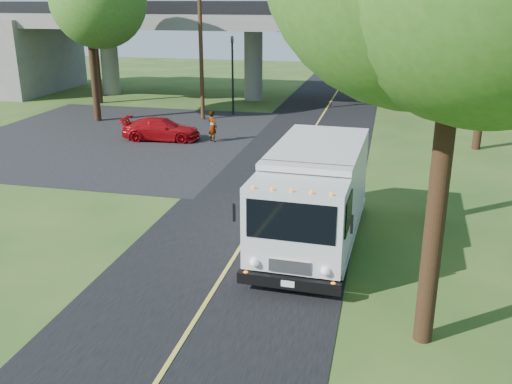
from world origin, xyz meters
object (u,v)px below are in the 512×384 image
(traffic_signal, at_px, (233,67))
(pedestrian, at_px, (212,126))
(utility_pole, at_px, (201,48))
(red_sedan, at_px, (161,129))
(step_van, at_px, (314,194))

(traffic_signal, distance_m, pedestrian, 8.08)
(utility_pole, height_order, red_sedan, utility_pole)
(red_sedan, height_order, pedestrian, pedestrian)
(traffic_signal, relative_size, step_van, 0.68)
(utility_pole, height_order, pedestrian, utility_pole)
(step_van, height_order, pedestrian, step_van)
(traffic_signal, xyz_separation_m, pedestrian, (0.93, -7.68, -2.32))
(step_van, bearing_deg, pedestrian, 122.57)
(utility_pole, xyz_separation_m, red_sedan, (-0.50, -5.92, -3.97))
(traffic_signal, bearing_deg, pedestrian, -83.07)
(utility_pole, distance_m, pedestrian, 7.22)
(step_van, xyz_separation_m, red_sedan, (-10.20, 12.18, -1.10))
(step_van, relative_size, pedestrian, 4.38)
(pedestrian, bearing_deg, traffic_signal, -49.88)
(traffic_signal, xyz_separation_m, red_sedan, (-2.00, -7.92, -2.57))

